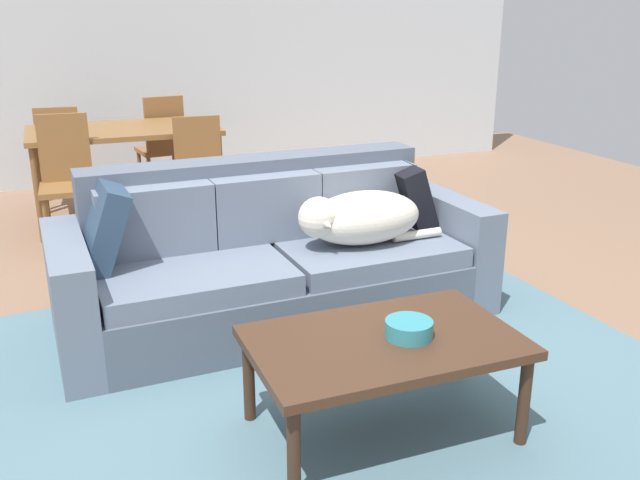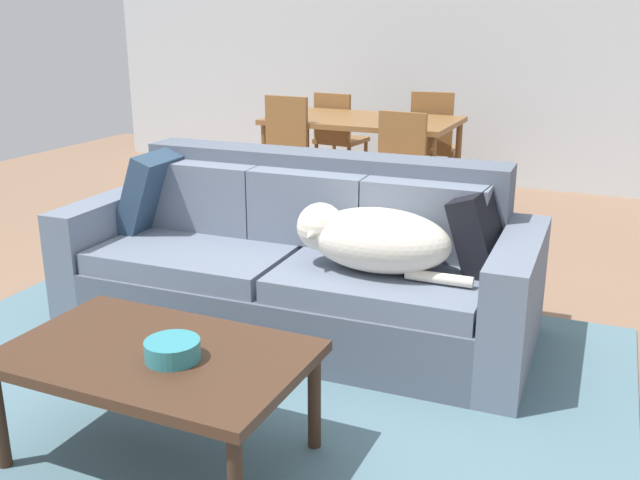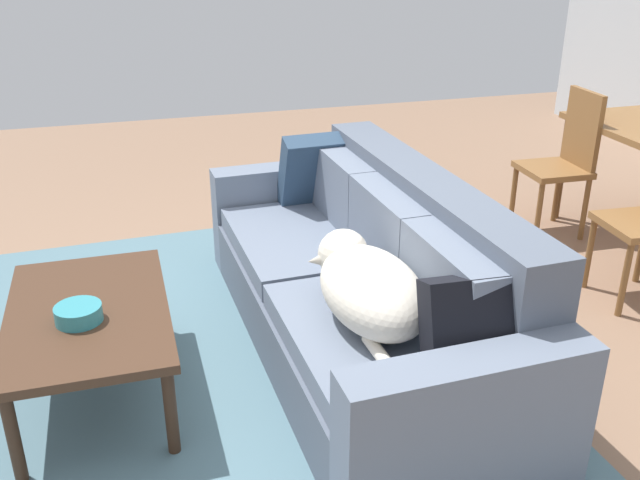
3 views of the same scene
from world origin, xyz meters
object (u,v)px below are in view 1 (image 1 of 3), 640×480
throw_pillow_by_left_arm (102,227)px  dining_chair_near_right (201,170)px  couch (273,261)px  dining_chair_near_left (67,176)px  dining_chair_far_right (163,143)px  throw_pillow_by_right_arm (409,196)px  dining_chair_far_left (61,150)px  bowl_on_coffee_table (409,329)px  dog_on_left_cushion (358,218)px  dining_table (124,136)px  coffee_table (384,348)px

throw_pillow_by_left_arm → dining_chair_near_right: (0.86, 1.65, -0.13)m
couch → dining_chair_near_left: dining_chair_near_left is taller
throw_pillow_by_left_arm → dining_chair_near_left: dining_chair_near_left is taller
dining_chair_near_right → dining_chair_far_right: dining_chair_far_right is taller
throw_pillow_by_right_arm → dining_chair_far_left: size_ratio=0.42×
throw_pillow_by_left_arm → bowl_on_coffee_table: throw_pillow_by_left_arm is taller
dining_chair_near_right → throw_pillow_by_right_arm: bearing=-55.1°
dining_chair_near_right → dining_chair_far_right: 1.26m
couch → dining_chair_far_left: bearing=107.1°
throw_pillow_by_right_arm → dining_chair_near_right: size_ratio=0.42×
dog_on_left_cushion → dining_chair_near_right: bearing=103.0°
dog_on_left_cushion → dining_chair_far_left: bearing=113.3°
dining_table → dining_chair_far_right: 0.77m
dining_chair_near_left → dining_chair_far_left: 1.17m
bowl_on_coffee_table → dining_chair_near_left: bearing=110.7°
dog_on_left_cushion → dining_chair_far_left: (-1.47, 3.09, -0.08)m
couch → throw_pillow_by_right_arm: (0.90, 0.08, 0.27)m
throw_pillow_by_right_arm → dining_chair_near_left: 2.54m
dining_table → dining_chair_near_right: bearing=-52.2°
coffee_table → dining_table: size_ratio=0.72×
throw_pillow_by_right_arm → bowl_on_coffee_table: bearing=-118.2°
throw_pillow_by_right_arm → coffee_table: size_ratio=0.35×
dog_on_left_cushion → throw_pillow_by_left_arm: size_ratio=1.92×
couch → bowl_on_coffee_table: couch is taller
bowl_on_coffee_table → dining_table: bearing=100.7°
bowl_on_coffee_table → dining_chair_near_right: 2.99m
dining_chair_far_left → coffee_table: bearing=110.0°
dining_table → bowl_on_coffee_table: bearing=-79.3°
dog_on_left_cushion → dining_table: (-0.98, 2.47, 0.12)m
dining_table → dining_chair_far_right: bearing=57.1°
dining_chair_far_right → throw_pillow_by_right_arm: bearing=102.4°
dog_on_left_cushion → dining_chair_far_right: bearing=98.5°
dining_chair_near_right → dining_chair_far_left: (-0.97, 1.25, -0.00)m
throw_pillow_by_left_arm → throw_pillow_by_right_arm: (1.80, 0.06, -0.03)m
couch → dining_chair_near_right: 1.68m
dog_on_left_cushion → dining_chair_near_left: 2.41m
couch → dining_chair_near_right: (-0.04, 1.67, 0.18)m
dining_chair_far_right → dining_table: bearing=49.7°
dining_chair_near_left → dining_chair_near_right: dining_chair_near_left is taller
throw_pillow_by_right_arm → dining_chair_near_right: 1.85m
coffee_table → bowl_on_coffee_table: size_ratio=5.58×
dining_table → dining_chair_near_left: dining_chair_near_left is taller
throw_pillow_by_left_arm → dining_chair_far_left: 2.91m
dining_chair_near_left → throw_pillow_by_right_arm: bearing=-39.0°
coffee_table → dining_chair_near_right: size_ratio=1.18×
throw_pillow_by_left_arm → dining_chair_near_right: size_ratio=0.49×
dog_on_left_cushion → bowl_on_coffee_table: (-0.30, -1.15, -0.11)m
dog_on_left_cushion → dining_chair_far_right: 3.15m
bowl_on_coffee_table → dining_chair_far_right: dining_chair_far_right is taller
bowl_on_coffee_table → dining_chair_near_right: size_ratio=0.21×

